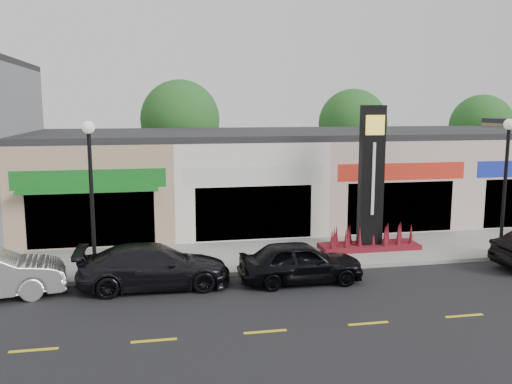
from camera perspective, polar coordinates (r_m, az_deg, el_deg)
The scene contains 15 objects.
ground at distance 18.77m, azimuth 8.18°, elevation -10.07°, with size 120.00×120.00×0.00m, color black.
sidewalk at distance 22.71m, azimuth 4.59°, elevation -6.40°, with size 52.00×4.30×0.15m, color gray.
curb at distance 20.64m, azimuth 6.27°, elevation -8.02°, with size 52.00×0.20×0.15m, color gray.
shop_beige at distance 28.56m, azimuth -16.03°, elevation 1.22°, with size 7.00×10.85×4.80m.
shop_cream at distance 28.79m, azimuth -2.02°, elevation 1.63°, with size 7.00×10.01×4.80m.
shop_pink_w at distance 30.65m, azimuth 11.03°, elevation 1.92°, with size 7.00×10.01×4.80m.
shop_pink_e at distance 33.88m, azimuth 22.09°, elevation 2.09°, with size 7.00×10.01×4.80m.
tree_rear_west at distance 36.29m, azimuth -7.97°, elevation 7.56°, with size 5.20×5.20×7.83m.
tree_rear_mid at distance 38.83m, azimuth 10.16°, elevation 7.10°, with size 4.80×4.80×7.29m.
tree_rear_east at distance 43.43m, azimuth 22.64°, elevation 6.41°, with size 4.60×4.60×6.94m.
lamp_west_near at distance 19.53m, azimuth -16.97°, elevation 0.88°, with size 0.44×0.44×5.47m.
lamp_east_near at distance 23.88m, azimuth 24.81°, elevation 1.87°, with size 0.44×0.44×5.47m.
pylon_sign at distance 23.07m, azimuth 11.97°, elevation -0.73°, with size 4.20×1.30×6.00m.
car_dark_sedan at distance 18.84m, azimuth -10.69°, elevation -7.68°, with size 5.13×2.09×1.49m, color black.
car_black_sedan at distance 19.11m, azimuth 4.70°, elevation -7.33°, with size 4.33×1.74×1.47m, color black.
Camera 1 is at (-5.91, -16.73, 6.13)m, focal length 38.00 mm.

